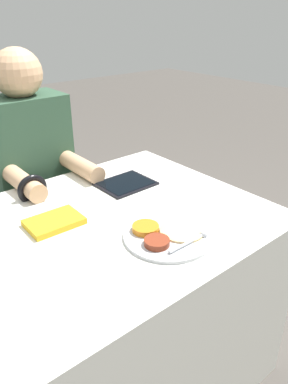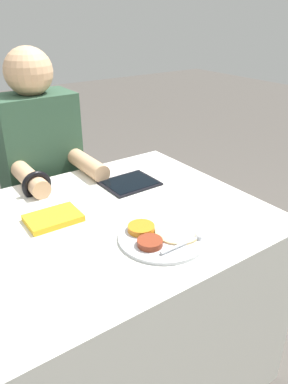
{
  "view_description": "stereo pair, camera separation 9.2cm",
  "coord_description": "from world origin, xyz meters",
  "px_view_note": "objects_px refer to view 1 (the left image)",
  "views": [
    {
      "loc": [
        -0.53,
        -0.87,
        1.33
      ],
      "look_at": [
        0.19,
        -0.02,
        0.78
      ],
      "focal_mm": 35.0,
      "sensor_mm": 36.0,
      "label": 1
    },
    {
      "loc": [
        -0.46,
        -0.93,
        1.33
      ],
      "look_at": [
        0.19,
        -0.02,
        0.78
      ],
      "focal_mm": 35.0,
      "sensor_mm": 36.0,
      "label": 2
    }
  ],
  "objects_px": {
    "thali_tray": "(166,235)",
    "person_diner": "(36,196)",
    "tablet_device": "(126,184)",
    "red_notebook": "(54,222)"
  },
  "relations": [
    {
      "from": "thali_tray",
      "to": "red_notebook",
      "type": "distance_m",
      "value": 0.36
    },
    {
      "from": "thali_tray",
      "to": "tablet_device",
      "type": "xyz_separation_m",
      "value": [
        0.13,
        0.37,
        -0.0
      ]
    },
    {
      "from": "thali_tray",
      "to": "person_diner",
      "type": "xyz_separation_m",
      "value": [
        -0.07,
        0.77,
        -0.15
      ]
    },
    {
      "from": "thali_tray",
      "to": "person_diner",
      "type": "bearing_deg",
      "value": 94.95
    },
    {
      "from": "thali_tray",
      "to": "tablet_device",
      "type": "bearing_deg",
      "value": 70.26
    },
    {
      "from": "person_diner",
      "to": "thali_tray",
      "type": "bearing_deg",
      "value": -85.05
    },
    {
      "from": "red_notebook",
      "to": "person_diner",
      "type": "height_order",
      "value": "person_diner"
    },
    {
      "from": "thali_tray",
      "to": "red_notebook",
      "type": "bearing_deg",
      "value": 127.83
    },
    {
      "from": "red_notebook",
      "to": "person_diner",
      "type": "relative_size",
      "value": 0.14
    },
    {
      "from": "red_notebook",
      "to": "thali_tray",
      "type": "bearing_deg",
      "value": -52.17
    }
  ]
}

